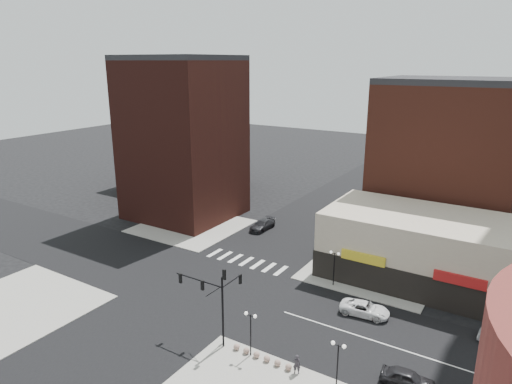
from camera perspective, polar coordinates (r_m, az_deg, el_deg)
The scene contains 20 objects.
ground at distance 53.55m, azimuth -6.05°, elevation -11.78°, with size 240.00×240.00×0.00m, color black.
road_ew at distance 53.55m, azimuth -6.05°, elevation -11.77°, with size 200.00×14.00×0.02m, color black.
road_ns at distance 53.55m, azimuth -6.05°, elevation -11.77°, with size 14.00×200.00×0.02m, color black.
sidewalk_nw at distance 72.23m, azimuth -8.05°, elevation -4.23°, with size 15.00×15.00×0.12m, color gray.
sidewalk_ne at distance 59.11m, azimuth 14.36°, elevation -9.36°, with size 15.00×15.00×0.12m, color gray.
sidewalk_sw at distance 55.47m, azimuth -28.13°, elevation -12.65°, with size 15.00×15.00×0.12m, color gray.
building_nw at distance 74.82m, azimuth -9.11°, elevation 6.31°, with size 16.00×15.00×25.00m, color #3D1813.
building_nw_low at distance 95.89m, azimuth -8.75°, elevation 4.51°, with size 20.00×18.00×12.00m, color #3D1813.
building_ne_midrise at distance 68.70m, azimuth 22.50°, elevation 3.14°, with size 18.00×15.00×22.00m, color #602A1D.
building_ne_row at distance 56.92m, azimuth 21.01°, elevation -7.41°, with size 24.20×12.20×8.00m.
traffic_signal at distance 41.84m, azimuth -5.01°, elevation -12.53°, with size 5.59×3.09×7.77m.
street_lamp_se_a at distance 40.69m, azimuth -0.68°, elevation -16.09°, with size 1.22×0.32×4.16m.
street_lamp_se_b at distance 37.69m, azimuth 10.22°, elevation -19.31°, with size 1.22×0.32×4.16m.
street_lamp_ne at distance 52.92m, azimuth 9.78°, elevation -8.33°, with size 1.22×0.32×4.16m.
bollard_row at distance 41.82m, azimuth 0.71°, elevation -19.89°, with size 5.81×0.56×0.56m.
white_suv at distance 49.11m, azimuth 13.43°, elevation -14.01°, with size 2.28×4.95×1.38m, color white.
dark_sedan_east at distance 40.86m, azimuth 18.43°, elevation -21.25°, with size 1.71×4.25×1.45m, color black.
silver_sedan at distance 48.87m, azimuth 28.94°, elevation -15.77°, with size 1.68×4.81×1.58m, color #9D9EA3.
dark_sedan_north at distance 69.98m, azimuth 0.81°, elevation -4.15°, with size 2.08×5.12×1.49m, color black.
pedestrian at distance 40.15m, azimuth 5.11°, elevation -20.63°, with size 0.64×0.42×1.75m, color #2A272D.
Camera 1 is at (29.70, -36.90, 24.98)m, focal length 32.00 mm.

